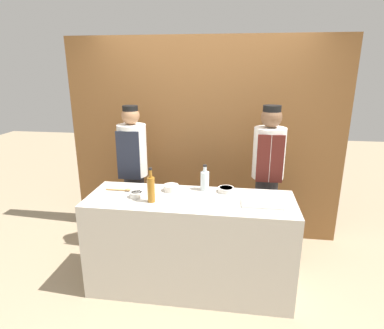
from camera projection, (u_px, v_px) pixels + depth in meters
The scene contains 12 objects.
ground_plane at pixel (190, 285), 3.16m from camera, with size 14.00×14.00×0.00m, color tan.
cabinet_wall at pixel (204, 140), 3.91m from camera, with size 3.27×0.18×2.40m.
counter at pixel (190, 243), 3.02m from camera, with size 1.88×0.64×0.92m.
sauce_bowl_brown at pixel (136, 194), 2.91m from camera, with size 0.12×0.12×0.05m.
sauce_bowl_green at pixel (171, 187), 3.06m from camera, with size 0.14×0.14×0.06m.
sauce_bowl_white at pixel (226, 189), 3.03m from camera, with size 0.15×0.15×0.04m.
cutting_board at pixel (262, 204), 2.75m from camera, with size 0.35×0.20×0.02m.
bottle_amber at pixel (151, 189), 2.78m from camera, with size 0.07×0.07×0.31m.
bottle_clear at pixel (205, 180), 3.06m from camera, with size 0.08×0.08×0.25m.
wooden_spoon at pixel (122, 190), 3.06m from camera, with size 0.25×0.04×0.03m.
chef_left at pixel (134, 173), 3.59m from camera, with size 0.31×0.31×1.67m.
chef_right at pixel (267, 178), 3.39m from camera, with size 0.33×0.33×1.69m.
Camera 1 is at (0.39, -2.64, 2.06)m, focal length 30.00 mm.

